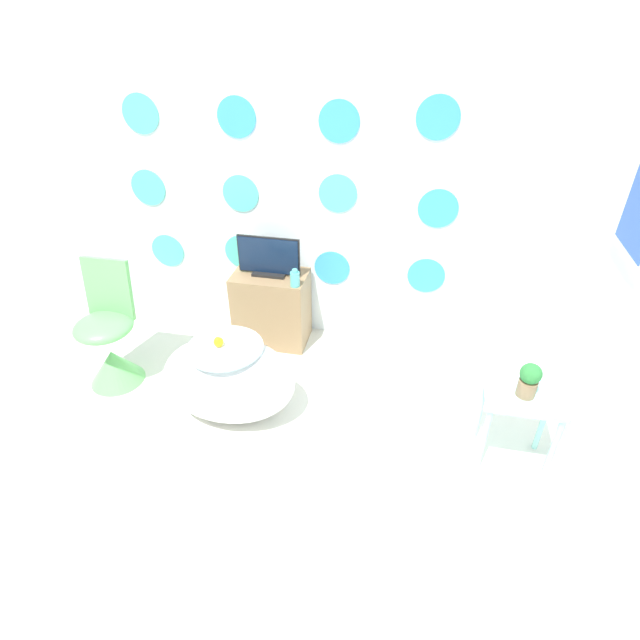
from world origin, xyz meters
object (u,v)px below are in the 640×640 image
Objects in this scene: tv at (269,258)px; bathtub at (229,379)px; vase at (295,279)px; chair at (110,347)px; potted_plant_left at (529,379)px.

bathtub is at bearing -92.32° from tv.
vase is (0.26, 0.71, 0.37)m from bathtub.
chair reaches higher than vase.
chair is 1.90× the size of tv.
potted_plant_left is (2.63, -0.20, 0.33)m from chair.
chair is at bearing 175.64° from potted_plant_left.
tv is 0.27m from vase.
vase is at bearing 26.29° from chair.
bathtub is 0.92m from chair.
chair is at bearing 171.32° from bathtub.
chair reaches higher than tv.
tv is 1.92m from potted_plant_left.
tv is 2.27× the size of potted_plant_left.
tv is 3.52× the size of vase.
tv is at bearing 87.68° from bathtub.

